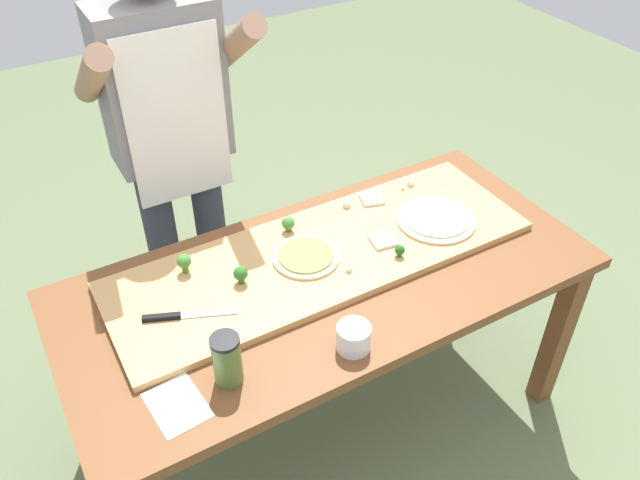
{
  "coord_description": "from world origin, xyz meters",
  "views": [
    {
      "loc": [
        -0.78,
        -1.31,
        2.12
      ],
      "look_at": [
        0.04,
        0.12,
        0.78
      ],
      "focal_mm": 36.11,
      "sensor_mm": 36.0,
      "label": 1
    }
  ],
  "objects_px": {
    "pizza_whole_pesto_green": "(306,256)",
    "broccoli_floret_back_left": "(288,223)",
    "flour_cup": "(353,339)",
    "cook_center": "(171,132)",
    "pizza_slice_near_right": "(372,199)",
    "recipe_note": "(177,405)",
    "pizza_whole_cheese_artichoke": "(436,219)",
    "prep_table": "(328,296)",
    "pizza_slice_far_left": "(383,240)",
    "cheese_crumble_d": "(403,188)",
    "broccoli_floret_back_right": "(400,250)",
    "sauce_jar": "(227,360)",
    "cheese_crumble_c": "(347,205)",
    "chefs_knife": "(177,316)",
    "broccoli_floret_center_right": "(241,274)",
    "cheese_crumble_a": "(349,270)",
    "cheese_crumble_b": "(411,183)",
    "broccoli_floret_back_mid": "(184,262)"
  },
  "relations": [
    {
      "from": "pizza_whole_pesto_green",
      "to": "broccoli_floret_back_left",
      "type": "xyz_separation_m",
      "value": [
        0.02,
        0.15,
        0.02
      ]
    },
    {
      "from": "broccoli_floret_back_left",
      "to": "flour_cup",
      "type": "distance_m",
      "value": 0.54
    },
    {
      "from": "broccoli_floret_back_left",
      "to": "cook_center",
      "type": "distance_m",
      "value": 0.53
    },
    {
      "from": "pizza_slice_near_right",
      "to": "recipe_note",
      "type": "distance_m",
      "value": 1.04
    },
    {
      "from": "pizza_whole_cheese_artichoke",
      "to": "pizza_whole_pesto_green",
      "type": "height_order",
      "value": "same"
    },
    {
      "from": "prep_table",
      "to": "pizza_slice_far_left",
      "type": "height_order",
      "value": "pizza_slice_far_left"
    },
    {
      "from": "pizza_whole_pesto_green",
      "to": "pizza_slice_far_left",
      "type": "height_order",
      "value": "pizza_whole_pesto_green"
    },
    {
      "from": "cheese_crumble_d",
      "to": "pizza_whole_cheese_artichoke",
      "type": "bearing_deg",
      "value": -93.13
    },
    {
      "from": "broccoli_floret_back_right",
      "to": "sauce_jar",
      "type": "relative_size",
      "value": 0.27
    },
    {
      "from": "cheese_crumble_c",
      "to": "cheese_crumble_d",
      "type": "height_order",
      "value": "cheese_crumble_c"
    },
    {
      "from": "prep_table",
      "to": "cheese_crumble_c",
      "type": "bearing_deg",
      "value": 48.57
    },
    {
      "from": "chefs_knife",
      "to": "recipe_note",
      "type": "distance_m",
      "value": 0.29
    },
    {
      "from": "prep_table",
      "to": "pizza_slice_near_right",
      "type": "relative_size",
      "value": 21.75
    },
    {
      "from": "cheese_crumble_c",
      "to": "flour_cup",
      "type": "xyz_separation_m",
      "value": [
        -0.32,
        -0.55,
        -0.0
      ]
    },
    {
      "from": "broccoli_floret_back_right",
      "to": "recipe_note",
      "type": "distance_m",
      "value": 0.84
    },
    {
      "from": "pizza_slice_near_right",
      "to": "flour_cup",
      "type": "xyz_separation_m",
      "value": [
        -0.42,
        -0.54,
        0.0
      ]
    },
    {
      "from": "pizza_slice_far_left",
      "to": "flour_cup",
      "type": "height_order",
      "value": "flour_cup"
    },
    {
      "from": "chefs_knife",
      "to": "broccoli_floret_center_right",
      "type": "relative_size",
      "value": 4.42
    },
    {
      "from": "sauce_jar",
      "to": "recipe_note",
      "type": "relative_size",
      "value": 0.92
    },
    {
      "from": "broccoli_floret_back_right",
      "to": "cheese_crumble_a",
      "type": "distance_m",
      "value": 0.18
    },
    {
      "from": "cheese_crumble_b",
      "to": "cheese_crumble_d",
      "type": "xyz_separation_m",
      "value": [
        -0.04,
        -0.01,
        -0.0
      ]
    },
    {
      "from": "cook_center",
      "to": "sauce_jar",
      "type": "bearing_deg",
      "value": -102.21
    },
    {
      "from": "broccoli_floret_back_mid",
      "to": "cheese_crumble_b",
      "type": "height_order",
      "value": "broccoli_floret_back_mid"
    },
    {
      "from": "recipe_note",
      "to": "cook_center",
      "type": "xyz_separation_m",
      "value": [
        0.35,
        0.91,
        0.25
      ]
    },
    {
      "from": "prep_table",
      "to": "cheese_crumble_b",
      "type": "height_order",
      "value": "cheese_crumble_b"
    },
    {
      "from": "pizza_slice_far_left",
      "to": "broccoli_floret_back_left",
      "type": "relative_size",
      "value": 1.42
    },
    {
      "from": "cheese_crumble_b",
      "to": "recipe_note",
      "type": "distance_m",
      "value": 1.2
    },
    {
      "from": "recipe_note",
      "to": "sauce_jar",
      "type": "bearing_deg",
      "value": 4.19
    },
    {
      "from": "pizza_whole_cheese_artichoke",
      "to": "cook_center",
      "type": "distance_m",
      "value": 0.97
    },
    {
      "from": "pizza_whole_cheese_artichoke",
      "to": "pizza_slice_near_right",
      "type": "bearing_deg",
      "value": 120.6
    },
    {
      "from": "broccoli_floret_back_left",
      "to": "recipe_note",
      "type": "relative_size",
      "value": 0.33
    },
    {
      "from": "recipe_note",
      "to": "pizza_slice_near_right",
      "type": "bearing_deg",
      "value": 27.78
    },
    {
      "from": "broccoli_floret_back_mid",
      "to": "recipe_note",
      "type": "xyz_separation_m",
      "value": [
        -0.2,
        -0.45,
        -0.06
      ]
    },
    {
      "from": "cheese_crumble_a",
      "to": "cheese_crumble_c",
      "type": "bearing_deg",
      "value": 59.51
    },
    {
      "from": "cheese_crumble_a",
      "to": "cook_center",
      "type": "relative_size",
      "value": 0.01
    },
    {
      "from": "pizza_whole_cheese_artichoke",
      "to": "broccoli_floret_back_right",
      "type": "xyz_separation_m",
      "value": [
        -0.22,
        -0.09,
        0.02
      ]
    },
    {
      "from": "pizza_whole_pesto_green",
      "to": "recipe_note",
      "type": "distance_m",
      "value": 0.64
    },
    {
      "from": "pizza_slice_far_left",
      "to": "recipe_note",
      "type": "relative_size",
      "value": 0.46
    },
    {
      "from": "cheese_crumble_b",
      "to": "recipe_note",
      "type": "relative_size",
      "value": 0.11
    },
    {
      "from": "broccoli_floret_center_right",
      "to": "cook_center",
      "type": "distance_m",
      "value": 0.63
    },
    {
      "from": "pizza_whole_pesto_green",
      "to": "broccoli_floret_back_left",
      "type": "distance_m",
      "value": 0.16
    },
    {
      "from": "pizza_whole_cheese_artichoke",
      "to": "pizza_slice_far_left",
      "type": "height_order",
      "value": "pizza_whole_cheese_artichoke"
    },
    {
      "from": "chefs_knife",
      "to": "pizza_slice_near_right",
      "type": "bearing_deg",
      "value": 14.48
    },
    {
      "from": "cheese_crumble_a",
      "to": "cheese_crumble_c",
      "type": "relative_size",
      "value": 0.71
    },
    {
      "from": "broccoli_floret_back_left",
      "to": "sauce_jar",
      "type": "xyz_separation_m",
      "value": [
        -0.42,
        -0.46,
        0.02
      ]
    },
    {
      "from": "broccoli_floret_center_right",
      "to": "cheese_crumble_a",
      "type": "xyz_separation_m",
      "value": [
        0.31,
        -0.12,
        -0.03
      ]
    },
    {
      "from": "prep_table",
      "to": "pizza_whole_cheese_artichoke",
      "type": "distance_m",
      "value": 0.47
    },
    {
      "from": "cheese_crumble_a",
      "to": "cheese_crumble_c",
      "type": "distance_m",
      "value": 0.34
    },
    {
      "from": "chefs_knife",
      "to": "pizza_slice_far_left",
      "type": "relative_size",
      "value": 3.36
    },
    {
      "from": "prep_table",
      "to": "sauce_jar",
      "type": "relative_size",
      "value": 10.83
    }
  ]
}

